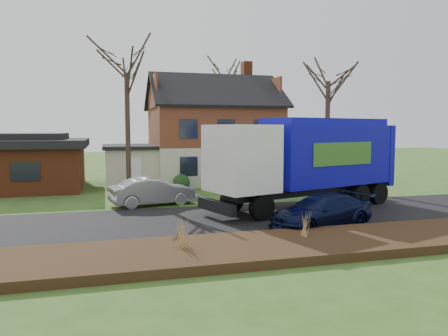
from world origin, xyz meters
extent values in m
plane|color=#33511B|center=(0.00, 0.00, 0.00)|extent=(120.00, 120.00, 0.00)
cube|color=black|center=(0.00, 0.00, 0.01)|extent=(80.00, 7.00, 0.02)
cube|color=black|center=(0.00, -5.30, 0.15)|extent=(80.00, 3.50, 0.30)
cube|color=beige|center=(2.00, 14.00, 1.35)|extent=(9.00, 7.50, 2.70)
cube|color=#522C17|center=(2.00, 14.00, 4.10)|extent=(9.00, 7.50, 2.80)
cube|color=brown|center=(5.00, 15.00, 8.46)|extent=(0.70, 0.90, 1.60)
cube|color=beige|center=(-4.20, 13.50, 1.30)|extent=(3.50, 5.50, 2.60)
cube|color=black|center=(-4.20, 13.50, 2.72)|extent=(3.90, 5.90, 0.24)
cube|color=brown|center=(-12.00, 13.00, 1.40)|extent=(9.00, 7.50, 2.80)
cube|color=black|center=(-12.00, 13.00, 3.05)|extent=(9.80, 8.20, 0.50)
cube|color=black|center=(-12.00, 13.00, 3.50)|extent=(7.00, 6.00, 0.40)
cylinder|color=black|center=(0.54, -0.68, 0.58)|extent=(1.22, 0.72, 1.16)
cylinder|color=black|center=(-0.16, 1.55, 0.58)|extent=(1.22, 0.72, 1.16)
cylinder|color=black|center=(6.60, 1.22, 0.58)|extent=(1.22, 0.72, 1.16)
cylinder|color=black|center=(5.90, 3.45, 0.58)|extent=(1.22, 0.72, 1.16)
cylinder|color=black|center=(7.98, 1.66, 0.58)|extent=(1.22, 0.72, 1.16)
cylinder|color=black|center=(7.28, 3.89, 0.58)|extent=(1.22, 0.72, 1.16)
cube|color=black|center=(3.91, 1.60, 0.95)|extent=(9.54, 4.15, 0.39)
cube|color=white|center=(-0.07, 0.35, 2.67)|extent=(3.28, 3.43, 3.01)
cube|color=black|center=(-1.24, -0.02, 2.84)|extent=(0.82, 2.36, 1.00)
cube|color=black|center=(-1.35, -0.05, 0.61)|extent=(1.10, 2.74, 0.50)
cube|color=#0E0DA5|center=(4.92, 1.92, 2.67)|extent=(7.53, 4.76, 3.01)
cube|color=#0E0DA5|center=(4.92, 1.92, 4.34)|extent=(7.11, 4.34, 0.33)
cube|color=#0E0DA5|center=(8.37, 3.01, 2.56)|extent=(1.22, 2.83, 3.23)
cube|color=#3B7827|center=(5.19, 0.52, 2.79)|extent=(3.84, 1.25, 1.11)
cube|color=#3B7827|center=(4.34, 3.22, 2.79)|extent=(3.84, 1.25, 1.11)
imported|color=#9DA0A5|center=(-3.60, 4.43, 0.73)|extent=(4.64, 2.36, 1.46)
imported|color=#0B1233|center=(2.42, -2.54, 0.67)|extent=(4.96, 3.10, 1.34)
cylinder|color=#392A22|center=(-4.57, 9.52, 3.68)|extent=(0.31, 0.31, 7.36)
cylinder|color=#3C2C24|center=(8.91, 8.98, 3.62)|extent=(0.33, 0.33, 7.24)
cylinder|color=#413827|center=(5.52, 23.23, 4.62)|extent=(0.35, 0.35, 9.24)
cone|color=tan|center=(-3.83, -5.03, 0.81)|extent=(0.05, 0.05, 1.03)
cone|color=tan|center=(-4.00, -5.03, 0.81)|extent=(0.05, 0.05, 1.03)
cone|color=tan|center=(-3.65, -5.03, 0.81)|extent=(0.05, 0.05, 1.03)
cone|color=tan|center=(-3.83, -4.90, 0.81)|extent=(0.05, 0.05, 1.03)
cone|color=tan|center=(-3.83, -5.17, 0.81)|extent=(0.05, 0.05, 1.03)
cone|color=tan|center=(0.56, -4.91, 0.75)|extent=(0.04, 0.04, 0.91)
cone|color=tan|center=(0.41, -4.91, 0.75)|extent=(0.04, 0.04, 0.91)
cone|color=tan|center=(0.70, -4.91, 0.75)|extent=(0.04, 0.04, 0.91)
cone|color=tan|center=(0.56, -4.79, 0.75)|extent=(0.04, 0.04, 0.91)
cone|color=tan|center=(0.56, -5.02, 0.75)|extent=(0.04, 0.04, 0.91)
camera|label=1|loc=(-6.03, -18.32, 4.00)|focal=35.00mm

